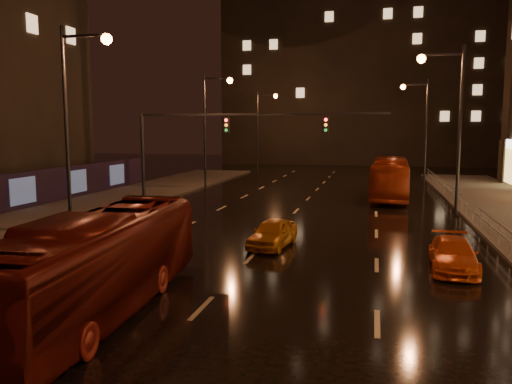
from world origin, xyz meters
The scene contains 9 objects.
ground centered at (0.00, 20.00, 0.00)m, with size 140.00×140.00×0.00m, color black.
sidewalk_left centered at (-13.50, 15.00, 0.07)m, with size 7.00×70.00×0.15m, color #38332D.
building_distant centered at (4.00, 72.00, 18.00)m, with size 44.00×16.00×36.00m, color black.
traffic_signal centered at (-5.06, 20.00, 4.74)m, with size 15.31×0.32×6.20m.
railing_right centered at (10.20, 18.00, 0.90)m, with size 0.05×56.00×1.00m.
bus_red centered at (-2.68, 2.94, 1.44)m, with size 2.42×10.36×2.89m, color #5D130D.
bus_curb centered at (6.00, 29.69, 1.53)m, with size 2.57×10.97×3.06m, color maroon.
taxi_near centered at (0.50, 12.00, 0.62)m, with size 1.47×3.66×1.25m, color #BE6E11.
taxi_far centered at (7.75, 10.00, 0.58)m, with size 1.62×3.97×1.15m, color #D85014.
Camera 1 is at (4.80, -9.28, 5.18)m, focal length 35.00 mm.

